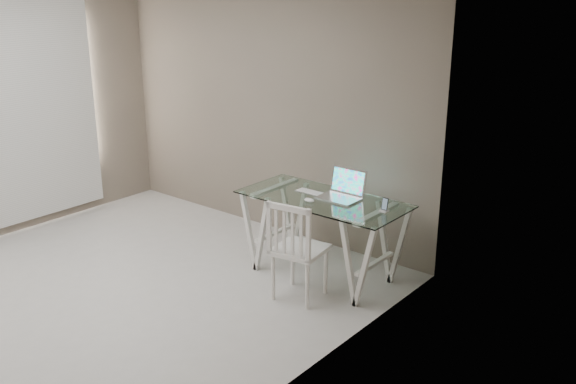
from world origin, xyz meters
name	(u,v)px	position (x,y,z in m)	size (l,w,h in m)	color
room	(69,97)	(-0.06, 0.02, 1.72)	(4.50, 4.52, 2.71)	#B1AEAA
desk	(322,237)	(1.20, 1.60, 0.38)	(1.50, 0.70, 0.75)	silver
chair	(295,246)	(1.30, 1.09, 0.49)	(0.46, 0.46, 0.88)	white
laptop	(343,191)	(1.32, 1.73, 0.81)	(0.35, 0.30, 0.25)	silver
keyboard	(310,192)	(1.01, 1.66, 0.75)	(0.27, 0.12, 0.01)	silver
mouse	(309,200)	(1.17, 1.45, 0.76)	(0.10, 0.06, 0.03)	white
phone_dock	(384,208)	(1.79, 1.65, 0.78)	(0.06, 0.06, 0.12)	white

